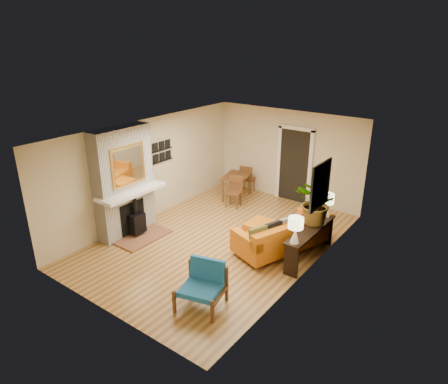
{
  "coord_description": "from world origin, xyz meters",
  "views": [
    {
      "loc": [
        5.06,
        -6.64,
        4.52
      ],
      "look_at": [
        0.0,
        0.2,
        1.15
      ],
      "focal_mm": 32.0,
      "sensor_mm": 36.0,
      "label": 1
    }
  ],
  "objects_px": {
    "blue_chair": "(203,282)",
    "lamp_far": "(327,202)",
    "dining_table": "(239,180)",
    "ottoman": "(262,229)",
    "console_table": "(311,235)",
    "houseplant": "(317,203)",
    "lamp_near": "(295,227)",
    "sofa": "(284,235)"
  },
  "relations": [
    {
      "from": "sofa",
      "to": "ottoman",
      "type": "relative_size",
      "value": 3.21
    },
    {
      "from": "dining_table",
      "to": "console_table",
      "type": "bearing_deg",
      "value": -30.85
    },
    {
      "from": "dining_table",
      "to": "console_table",
      "type": "distance_m",
      "value": 3.65
    },
    {
      "from": "sofa",
      "to": "lamp_near",
      "type": "height_order",
      "value": "lamp_near"
    },
    {
      "from": "console_table",
      "to": "houseplant",
      "type": "height_order",
      "value": "houseplant"
    },
    {
      "from": "lamp_near",
      "to": "lamp_far",
      "type": "height_order",
      "value": "same"
    },
    {
      "from": "houseplant",
      "to": "console_table",
      "type": "bearing_deg",
      "value": -87.54
    },
    {
      "from": "sofa",
      "to": "lamp_far",
      "type": "xyz_separation_m",
      "value": [
        0.61,
        0.77,
        0.69
      ]
    },
    {
      "from": "sofa",
      "to": "blue_chair",
      "type": "relative_size",
      "value": 2.51
    },
    {
      "from": "sofa",
      "to": "lamp_far",
      "type": "distance_m",
      "value": 1.2
    },
    {
      "from": "console_table",
      "to": "sofa",
      "type": "bearing_deg",
      "value": -177.61
    },
    {
      "from": "blue_chair",
      "to": "lamp_near",
      "type": "height_order",
      "value": "lamp_near"
    },
    {
      "from": "dining_table",
      "to": "ottoman",
      "type": "bearing_deg",
      "value": -41.9
    },
    {
      "from": "dining_table",
      "to": "lamp_near",
      "type": "xyz_separation_m",
      "value": [
        3.14,
        -2.64,
        0.49
      ]
    },
    {
      "from": "console_table",
      "to": "lamp_near",
      "type": "height_order",
      "value": "lamp_near"
    },
    {
      "from": "ottoman",
      "to": "houseplant",
      "type": "xyz_separation_m",
      "value": [
        1.33,
        -0.02,
        1.01
      ]
    },
    {
      "from": "ottoman",
      "to": "blue_chair",
      "type": "distance_m",
      "value": 2.85
    },
    {
      "from": "houseplant",
      "to": "ottoman",
      "type": "bearing_deg",
      "value": 178.92
    },
    {
      "from": "sofa",
      "to": "houseplant",
      "type": "bearing_deg",
      "value": 23.24
    },
    {
      "from": "blue_chair",
      "to": "dining_table",
      "type": "distance_m",
      "value": 4.97
    },
    {
      "from": "blue_chair",
      "to": "lamp_far",
      "type": "relative_size",
      "value": 1.73
    },
    {
      "from": "sofa",
      "to": "dining_table",
      "type": "relative_size",
      "value": 1.41
    },
    {
      "from": "lamp_far",
      "to": "ottoman",
      "type": "bearing_deg",
      "value": -160.18
    },
    {
      "from": "console_table",
      "to": "houseplant",
      "type": "distance_m",
      "value": 0.68
    },
    {
      "from": "dining_table",
      "to": "lamp_near",
      "type": "distance_m",
      "value": 4.13
    },
    {
      "from": "lamp_near",
      "to": "houseplant",
      "type": "height_order",
      "value": "houseplant"
    },
    {
      "from": "lamp_far",
      "to": "sofa",
      "type": "bearing_deg",
      "value": -128.67
    },
    {
      "from": "sofa",
      "to": "lamp_near",
      "type": "xyz_separation_m",
      "value": [
        0.61,
        -0.74,
        0.69
      ]
    },
    {
      "from": "blue_chair",
      "to": "lamp_far",
      "type": "height_order",
      "value": "lamp_far"
    },
    {
      "from": "sofa",
      "to": "dining_table",
      "type": "height_order",
      "value": "dining_table"
    },
    {
      "from": "lamp_near",
      "to": "houseplant",
      "type": "bearing_deg",
      "value": 90.57
    },
    {
      "from": "console_table",
      "to": "houseplant",
      "type": "bearing_deg",
      "value": 92.46
    },
    {
      "from": "dining_table",
      "to": "houseplant",
      "type": "bearing_deg",
      "value": -27.69
    },
    {
      "from": "blue_chair",
      "to": "console_table",
      "type": "xyz_separation_m",
      "value": [
        0.86,
        2.54,
        0.14
      ]
    },
    {
      "from": "dining_table",
      "to": "houseplant",
      "type": "distance_m",
      "value": 3.59
    },
    {
      "from": "sofa",
      "to": "ottoman",
      "type": "bearing_deg",
      "value": 158.6
    },
    {
      "from": "blue_chair",
      "to": "lamp_near",
      "type": "bearing_deg",
      "value": 64.15
    },
    {
      "from": "sofa",
      "to": "blue_chair",
      "type": "xyz_separation_m",
      "value": [
        -0.25,
        -2.52,
        0.06
      ]
    },
    {
      "from": "sofa",
      "to": "lamp_far",
      "type": "height_order",
      "value": "lamp_far"
    },
    {
      "from": "console_table",
      "to": "lamp_near",
      "type": "xyz_separation_m",
      "value": [
        0.0,
        -0.77,
        0.49
      ]
    },
    {
      "from": "console_table",
      "to": "houseplant",
      "type": "relative_size",
      "value": 1.89
    },
    {
      "from": "blue_chair",
      "to": "houseplant",
      "type": "relative_size",
      "value": 0.96
    }
  ]
}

